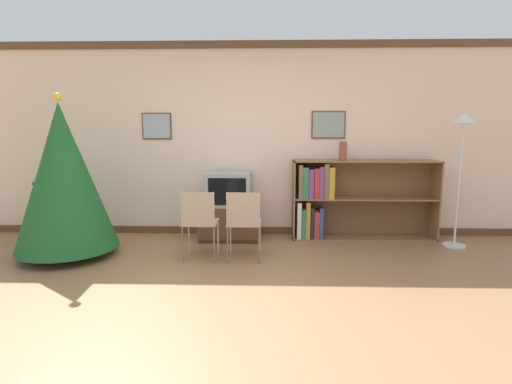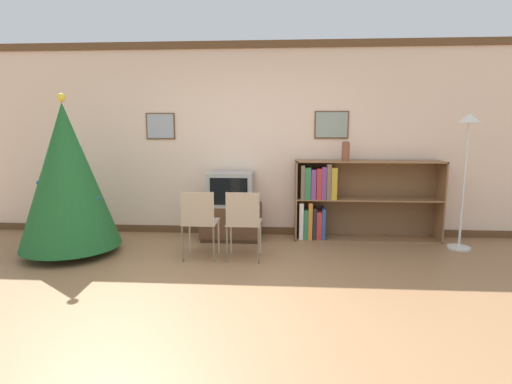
% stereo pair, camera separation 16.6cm
% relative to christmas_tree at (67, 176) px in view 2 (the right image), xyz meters
% --- Properties ---
extents(ground_plane, '(24.00, 24.00, 0.00)m').
position_rel_christmas_tree_xyz_m(ground_plane, '(2.08, -1.33, -0.96)').
color(ground_plane, '#936B47').
extents(wall_back, '(8.38, 0.11, 2.70)m').
position_rel_christmas_tree_xyz_m(wall_back, '(2.08, 1.12, 0.39)').
color(wall_back, beige).
rests_on(wall_back, ground_plane).
extents(christmas_tree, '(1.17, 1.17, 1.93)m').
position_rel_christmas_tree_xyz_m(christmas_tree, '(0.00, 0.00, 0.00)').
color(christmas_tree, maroon).
rests_on(christmas_tree, ground_plane).
extents(tv_console, '(0.82, 0.53, 0.48)m').
position_rel_christmas_tree_xyz_m(tv_console, '(1.87, 0.79, -0.72)').
color(tv_console, '#412A1A').
rests_on(tv_console, ground_plane).
extents(television, '(0.60, 0.51, 0.46)m').
position_rel_christmas_tree_xyz_m(television, '(1.87, 0.79, -0.25)').
color(television, '#9E9E99').
rests_on(television, tv_console).
extents(folding_chair_left, '(0.40, 0.40, 0.82)m').
position_rel_christmas_tree_xyz_m(folding_chair_left, '(1.61, -0.13, -0.49)').
color(folding_chair_left, tan).
rests_on(folding_chair_left, ground_plane).
extents(folding_chair_right, '(0.40, 0.40, 0.82)m').
position_rel_christmas_tree_xyz_m(folding_chair_right, '(2.13, -0.13, -0.49)').
color(folding_chair_right, tan).
rests_on(folding_chair_right, ground_plane).
extents(bookshelf, '(1.97, 0.36, 1.09)m').
position_rel_christmas_tree_xyz_m(bookshelf, '(3.37, 0.89, -0.40)').
color(bookshelf, olive).
rests_on(bookshelf, ground_plane).
extents(vase, '(0.10, 0.10, 0.26)m').
position_rel_christmas_tree_xyz_m(vase, '(3.41, 0.84, 0.26)').
color(vase, brown).
rests_on(vase, bookshelf).
extents(standing_lamp, '(0.28, 0.28, 1.71)m').
position_rel_christmas_tree_xyz_m(standing_lamp, '(4.84, 0.51, 0.36)').
color(standing_lamp, silver).
rests_on(standing_lamp, ground_plane).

